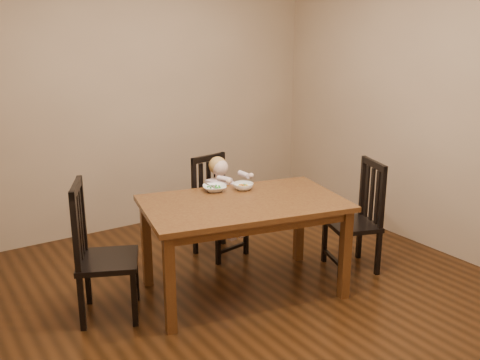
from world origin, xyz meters
TOP-DOWN VIEW (x-y plane):
  - room at (0.00, 0.00)m, footprint 4.01×4.01m
  - dining_table at (0.05, 0.14)m, footprint 1.64×1.19m
  - chair_child at (0.26, 0.89)m, footprint 0.44×0.43m
  - chair_left at (-0.99, 0.39)m, footprint 0.55×0.56m
  - chair_right at (1.09, -0.03)m, footprint 0.50×0.51m
  - toddler at (0.27, 0.85)m, footprint 0.33×0.39m
  - bowl_peas at (-0.01, 0.48)m, footprint 0.24×0.24m
  - bowl_veg at (0.21, 0.39)m, footprint 0.18×0.18m
  - fork at (-0.05, 0.46)m, footprint 0.06×0.11m

SIDE VIEW (x-z plane):
  - chair_child at x=0.26m, z-range -0.02..0.88m
  - chair_right at x=1.09m, z-range -0.02..0.92m
  - chair_left at x=-0.99m, z-range -0.02..0.97m
  - toddler at x=0.27m, z-range 0.31..0.79m
  - dining_table at x=0.05m, z-range 0.29..1.03m
  - bowl_peas at x=-0.01m, z-range 0.74..0.79m
  - bowl_veg at x=0.21m, z-range 0.74..0.80m
  - fork at x=-0.05m, z-range 0.76..0.81m
  - room at x=0.00m, z-range 0.00..2.71m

